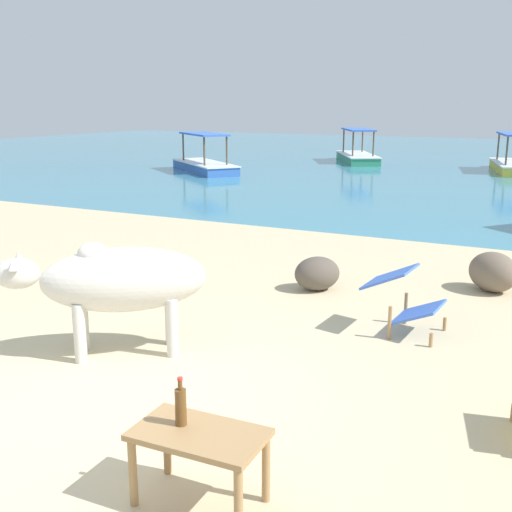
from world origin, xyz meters
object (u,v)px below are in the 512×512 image
object	(u,v)px
deck_chair_far	(404,296)
bottle	(181,406)
cow	(119,281)
boat_blue	(204,164)
low_bench_table	(199,444)
boat_green	(357,155)

from	to	relation	value
deck_chair_far	bottle	bearing A→B (deg)	-94.86
cow	deck_chair_far	size ratio (longest dim) A/B	2.18
deck_chair_far	boat_blue	xyz separation A→B (m)	(-9.92, 12.25, -0.13)
low_bench_table	cow	bearing A→B (deg)	137.17
boat_blue	low_bench_table	bearing A→B (deg)	160.06
cow	deck_chair_far	world-z (taller)	cow
deck_chair_far	low_bench_table	bearing A→B (deg)	-92.52
deck_chair_far	boat_green	bearing A→B (deg)	112.73
boat_green	boat_blue	bearing A→B (deg)	-60.09
cow	boat_green	distance (m)	20.17
bottle	low_bench_table	bearing A→B (deg)	-9.80
low_bench_table	bottle	distance (m)	0.24
bottle	deck_chair_far	xyz separation A→B (m)	(0.46, 3.32, -0.19)
low_bench_table	boat_blue	xyz separation A→B (m)	(-9.59, 15.59, -0.13)
cow	bottle	bearing A→B (deg)	100.42
cow	low_bench_table	distance (m)	2.48
cow	boat_blue	bearing A→B (deg)	-98.24
bottle	deck_chair_far	bearing A→B (deg)	82.06
deck_chair_far	boat_blue	bearing A→B (deg)	132.08
deck_chair_far	boat_blue	world-z (taller)	boat_blue
low_bench_table	boat_green	distance (m)	22.17
low_bench_table	bottle	xyz separation A→B (m)	(-0.13, 0.02, 0.20)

